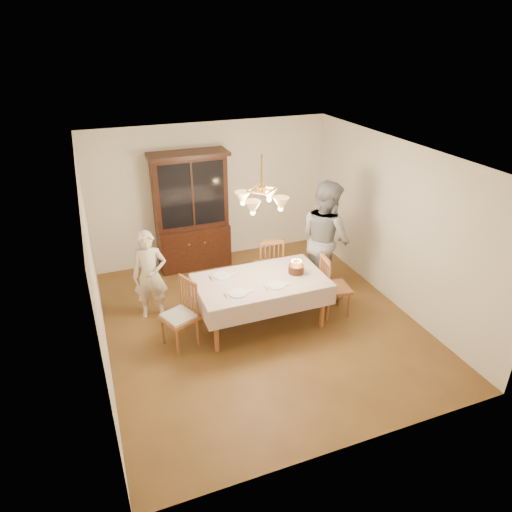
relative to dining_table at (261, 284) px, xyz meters
name	(u,v)px	position (x,y,z in m)	size (l,w,h in m)	color
ground	(261,322)	(0.00, 0.00, -0.68)	(5.00, 5.00, 0.00)	brown
room_shell	(261,228)	(0.00, 0.00, 0.90)	(5.00, 5.00, 5.00)	white
dining_table	(261,284)	(0.00, 0.00, 0.00)	(1.90, 1.10, 0.76)	brown
china_hutch	(192,213)	(-0.47, 2.25, 0.36)	(1.38, 0.54, 2.16)	black
chair_far_side	(269,266)	(0.50, 0.90, -0.24)	(0.50, 0.48, 1.00)	brown
chair_left_end	(179,317)	(-1.25, -0.09, -0.23)	(0.56, 0.57, 1.00)	brown
chair_right_end	(334,289)	(1.17, -0.15, -0.24)	(0.48, 0.49, 1.00)	brown
elderly_woman	(150,275)	(-1.48, 0.80, 0.03)	(0.52, 0.34, 1.42)	white
adult_in_grey	(325,239)	(1.34, 0.53, 0.29)	(0.95, 0.74, 1.95)	slate
birthday_cake	(296,270)	(0.56, -0.02, 0.14)	(0.30, 0.30, 0.22)	white
place_setting_near_left	(239,293)	(-0.43, -0.25, 0.08)	(0.42, 0.27, 0.02)	white
place_setting_near_right	(277,285)	(0.15, -0.25, 0.08)	(0.39, 0.24, 0.02)	white
place_setting_far_left	(223,276)	(-0.49, 0.30, 0.08)	(0.41, 0.26, 0.02)	white
chandelier	(261,201)	(0.00, 0.00, 1.29)	(0.62, 0.62, 0.73)	#BF8C3F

